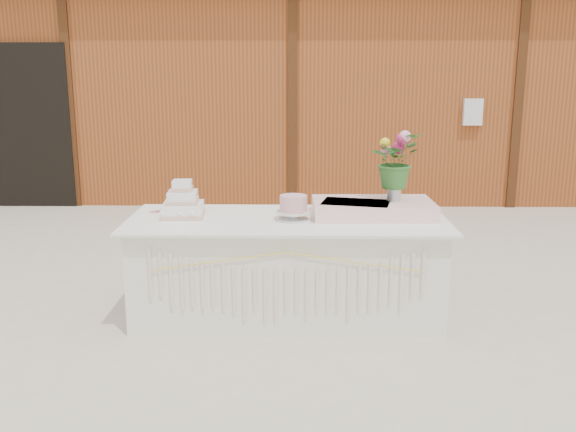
# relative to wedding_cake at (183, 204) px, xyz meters

# --- Properties ---
(ground) EXTENTS (80.00, 80.00, 0.00)m
(ground) POSITION_rel_wedding_cake_xyz_m (0.80, -0.06, -0.87)
(ground) COLOR beige
(ground) RESTS_ON ground
(barn) EXTENTS (12.60, 4.60, 3.30)m
(barn) POSITION_rel_wedding_cake_xyz_m (0.79, 5.93, 0.81)
(barn) COLOR brown
(barn) RESTS_ON ground
(cake_table) EXTENTS (2.40, 1.00, 0.77)m
(cake_table) POSITION_rel_wedding_cake_xyz_m (0.80, -0.07, -0.48)
(cake_table) COLOR white
(cake_table) RESTS_ON ground
(wedding_cake) EXTENTS (0.33, 0.33, 0.28)m
(wedding_cake) POSITION_rel_wedding_cake_xyz_m (0.00, 0.00, 0.00)
(wedding_cake) COLOR white
(wedding_cake) RESTS_ON cake_table
(pink_cake_stand) EXTENTS (0.26, 0.26, 0.19)m
(pink_cake_stand) POSITION_rel_wedding_cake_xyz_m (0.84, -0.11, 0.01)
(pink_cake_stand) COLOR silver
(pink_cake_stand) RESTS_ON cake_table
(satin_runner) EXTENTS (0.93, 0.55, 0.12)m
(satin_runner) POSITION_rel_wedding_cake_xyz_m (1.45, 0.05, -0.04)
(satin_runner) COLOR #F8C8C7
(satin_runner) RESTS_ON cake_table
(flower_vase) EXTENTS (0.11, 0.11, 0.15)m
(flower_vase) POSITION_rel_wedding_cake_xyz_m (1.61, 0.06, 0.09)
(flower_vase) COLOR silver
(flower_vase) RESTS_ON satin_runner
(bouquet) EXTENTS (0.50, 0.50, 0.42)m
(bouquet) POSITION_rel_wedding_cake_xyz_m (1.61, 0.06, 0.38)
(bouquet) COLOR #316628
(bouquet) RESTS_ON flower_vase
(loose_flowers) EXTENTS (0.19, 0.36, 0.02)m
(loose_flowers) POSITION_rel_wedding_cake_xyz_m (-0.20, 0.01, -0.09)
(loose_flowers) COLOR pink
(loose_flowers) RESTS_ON cake_table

